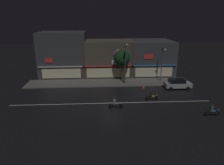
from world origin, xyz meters
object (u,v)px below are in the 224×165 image
motorcycle_opposite_lane (115,104)px  traffic_cone (144,87)px  pedestrian_on_sidewalk (125,78)px  parked_car_near_kerb (177,84)px  streetlamp_mid (162,61)px  streetlamp_west (125,60)px  motorcycle_lead (212,111)px  motorcycle_following (152,96)px

motorcycle_opposite_lane → traffic_cone: motorcycle_opposite_lane is taller
pedestrian_on_sidewalk → parked_car_near_kerb: (8.49, -3.27, -0.09)m
streetlamp_mid → pedestrian_on_sidewalk: 7.54m
streetlamp_west → pedestrian_on_sidewalk: bearing=94.2°
motorcycle_lead → motorcycle_opposite_lane: (-11.54, 2.89, 0.00)m
streetlamp_west → motorcycle_opposite_lane: bearing=-104.0°
streetlamp_mid → parked_car_near_kerb: size_ratio=1.44×
parked_car_near_kerb → streetlamp_mid: bearing=111.0°
motorcycle_lead → pedestrian_on_sidewalk: bearing=-53.4°
streetlamp_mid → motorcycle_opposite_lane: (-9.38, -11.37, -3.21)m
traffic_cone → streetlamp_mid: bearing=41.4°
streetlamp_west → motorcycle_lead: (9.04, -12.95, -3.78)m
streetlamp_mid → motorcycle_lead: streetlamp_mid is taller
parked_car_near_kerb → motorcycle_lead: 10.18m
streetlamp_mid → parked_car_near_kerb: streetlamp_mid is taller
streetlamp_mid → motorcycle_lead: size_ratio=3.25×
motorcycle_opposite_lane → traffic_cone: (5.39, 7.84, -0.36)m
streetlamp_mid → motorcycle_opposite_lane: size_ratio=3.25×
motorcycle_opposite_lane → streetlamp_mid: bearing=-130.2°
streetlamp_west → parked_car_near_kerb: size_ratio=1.69×
streetlamp_west → traffic_cone: size_ratio=13.20×
parked_car_near_kerb → traffic_cone: bearing=174.0°
pedestrian_on_sidewalk → motorcycle_lead: pedestrian_on_sidewalk is taller
parked_car_near_kerb → motorcycle_following: size_ratio=2.26×
streetlamp_west → streetlamp_mid: streetlamp_west is taller
motorcycle_lead → traffic_cone: 12.38m
streetlamp_west → motorcycle_lead: bearing=-55.1°
traffic_cone → motorcycle_following: bearing=-89.7°
motorcycle_opposite_lane → parked_car_near_kerb: bearing=-147.2°
motorcycle_lead → traffic_cone: motorcycle_lead is taller
streetlamp_west → pedestrian_on_sidewalk: (-0.03, 0.48, -3.45)m
traffic_cone → parked_car_near_kerb: bearing=-6.0°
streetlamp_mid → motorcycle_opposite_lane: bearing=-129.5°
parked_car_near_kerb → motorcycle_following: bearing=-138.9°
pedestrian_on_sidewalk → motorcycle_opposite_lane: size_ratio=0.93×
pedestrian_on_sidewalk → motorcycle_lead: 16.21m
parked_car_near_kerb → motorcycle_lead: size_ratio=2.26×
pedestrian_on_sidewalk → motorcycle_following: size_ratio=0.93×
motorcycle_following → motorcycle_opposite_lane: (-5.41, -2.43, 0.00)m
streetlamp_mid → pedestrian_on_sidewalk: (-6.91, -0.84, -2.89)m
streetlamp_west → motorcycle_following: 8.99m
streetlamp_west → motorcycle_lead: 16.24m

